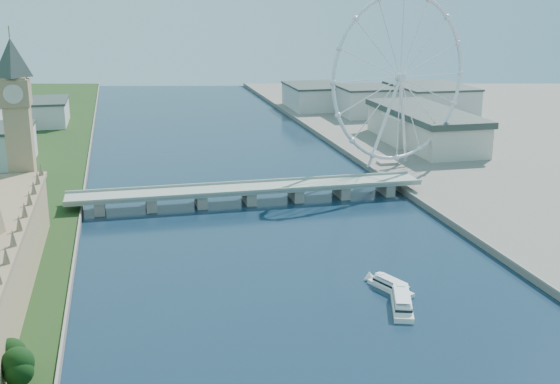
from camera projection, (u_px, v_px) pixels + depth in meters
name	position (u px, v px, depth m)	size (l,w,h in m)	color
big_ben	(17.00, 108.00, 369.82)	(20.02, 20.02, 110.00)	tan
westminster_bridge	(249.00, 192.00, 434.40)	(220.00, 22.00, 9.50)	gray
london_eye	(400.00, 78.00, 495.67)	(113.60, 39.12, 124.30)	silver
county_hall	(423.00, 147.00, 596.12)	(54.00, 144.00, 35.00)	beige
city_skyline	(239.00, 109.00, 684.12)	(505.00, 280.00, 32.00)	beige
tour_boat_near	(391.00, 290.00, 305.72)	(6.62, 26.11, 5.73)	white
tour_boat_far	(402.00, 308.00, 288.01)	(8.17, 31.86, 7.06)	silver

